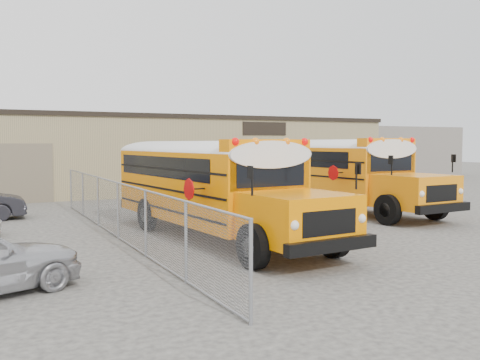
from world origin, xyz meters
name	(u,v)px	position (x,y,z in m)	size (l,w,h in m)	color
ground	(330,239)	(0.00, 0.00, 0.00)	(120.00, 120.00, 0.00)	#3A3835
warehouse	(146,153)	(0.00, 19.99, 2.37)	(30.20, 10.20, 4.67)	#9C8B60
chainlink_fence	(118,210)	(-6.00, 3.00, 0.90)	(0.07, 18.07, 1.81)	gray
distant_building_right	(388,152)	(24.00, 24.00, 2.20)	(10.00, 8.00, 4.40)	gray
school_bus_left	(137,171)	(-3.82, 8.57, 1.83)	(3.61, 11.02, 3.17)	orange
school_bus_right	(254,163)	(4.04, 12.74, 1.88)	(3.57, 11.29, 3.26)	orange
tarp_bundle	(291,214)	(-1.08, 0.60, 0.78)	(1.28, 1.22, 1.52)	black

